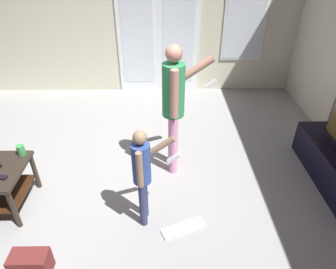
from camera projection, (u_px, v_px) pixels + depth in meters
ground_plane at (101, 189)px, 3.45m from camera, size 6.30×5.59×0.02m
wall_back_with_doors at (125, 14)px, 5.00m from camera, size 6.30×0.09×2.82m
person_adult at (175, 101)px, 3.27m from camera, size 0.62×0.43×1.56m
person_child at (143, 171)px, 2.72m from camera, size 0.45×0.29×1.08m
backpack at (31, 265)px, 2.51m from camera, size 0.32×0.21×0.24m
loose_keyboard at (183, 228)px, 2.97m from camera, size 0.46×0.29×0.02m
cup_near_edge at (21, 150)px, 3.14m from camera, size 0.08×0.08×0.11m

